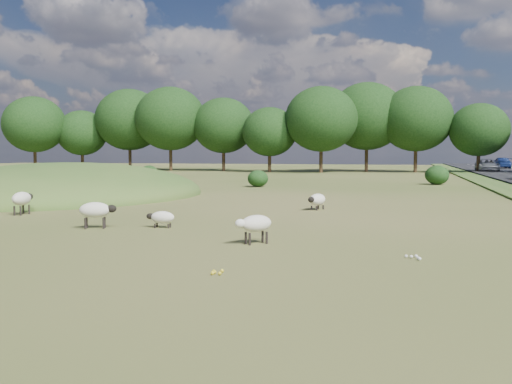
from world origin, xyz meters
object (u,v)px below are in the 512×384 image
sheep_2 (162,217)px  car_4 (502,163)px  sheep_1 (96,210)px  sheep_3 (255,224)px  car_5 (487,165)px  sheep_4 (317,200)px  sheep_6 (22,199)px

sheep_2 → car_4: car_4 is taller
sheep_1 → sheep_3: bearing=-37.6°
sheep_3 → car_5: size_ratio=0.21×
sheep_2 → car_5: car_5 is taller
sheep_2 → sheep_3: bearing=143.4°
sheep_4 → car_4: size_ratio=0.25×
sheep_2 → car_4: bearing=-111.4°
sheep_6 → car_4: (29.56, 68.82, 0.34)m
sheep_6 → car_4: size_ratio=0.26×
sheep_4 → sheep_2: bearing=-9.3°
sheep_1 → car_5: bearing=49.7°
sheep_1 → car_5: size_ratio=0.25×
sheep_2 → sheep_4: bearing=-124.4°
sheep_2 → car_5: bearing=-111.8°
sheep_2 → sheep_1: bearing=15.2°
sheep_1 → sheep_4: (6.46, 8.17, -0.17)m
sheep_3 → car_5: bearing=-147.0°
sheep_3 → sheep_6: size_ratio=0.80×
sheep_3 → sheep_2: bearing=-76.1°
sheep_2 → car_5: size_ratio=0.19×
sheep_1 → sheep_6: (-5.24, 3.11, 0.03)m
sheep_3 → sheep_4: sheep_3 is taller
car_5 → sheep_4: bearing=-105.6°
sheep_1 → sheep_6: size_ratio=0.97×
car_4 → sheep_4: bearing=74.4°
sheep_1 → car_4: size_ratio=0.25×
sheep_2 → sheep_4: size_ratio=0.77×
sheep_3 → sheep_4: size_ratio=0.82×
car_4 → sheep_2: bearing=72.7°
sheep_1 → car_4: bearing=50.3°
sheep_4 → car_5: bearing=-174.5°
sheep_6 → car_5: (25.76, 55.27, 0.31)m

